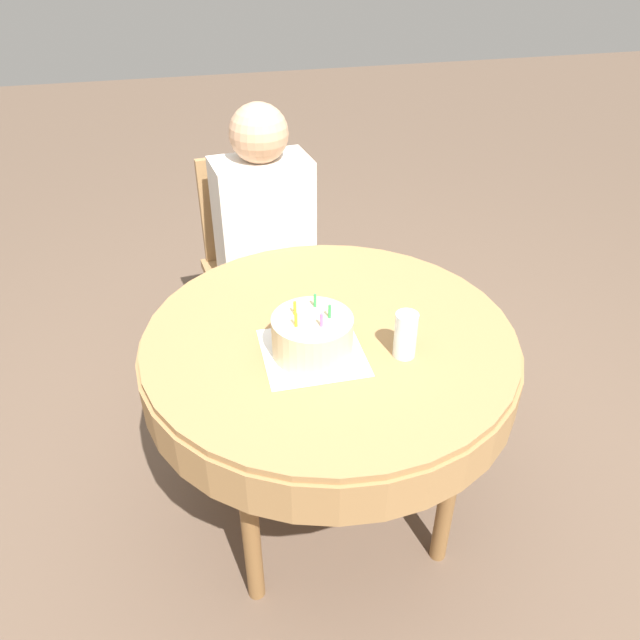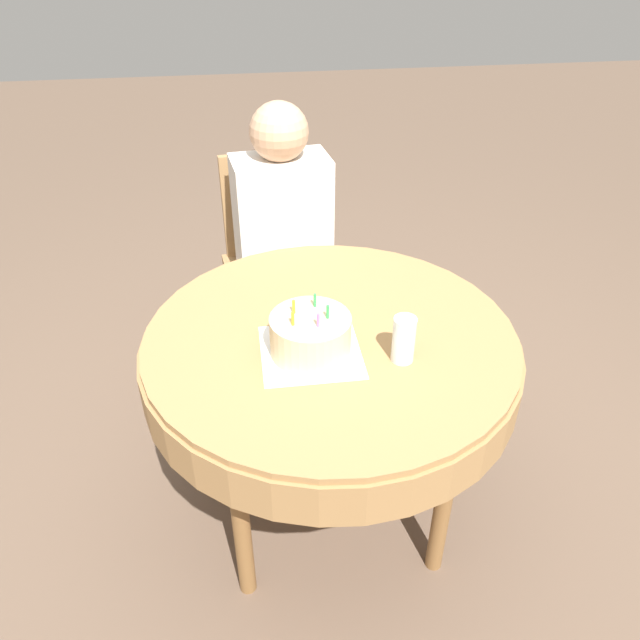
% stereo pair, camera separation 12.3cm
% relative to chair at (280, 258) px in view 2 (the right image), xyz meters
% --- Properties ---
extents(ground_plane, '(12.00, 12.00, 0.00)m').
position_rel_chair_xyz_m(ground_plane, '(0.08, -0.85, -0.48)').
color(ground_plane, brown).
extents(dining_table, '(1.06, 1.06, 0.71)m').
position_rel_chair_xyz_m(dining_table, '(0.08, -0.85, 0.14)').
color(dining_table, '#9E7547').
rests_on(dining_table, ground_plane).
extents(chair, '(0.50, 0.50, 0.88)m').
position_rel_chair_xyz_m(chair, '(0.00, 0.00, 0.00)').
color(chair, '#A37A4C').
rests_on(chair, ground_plane).
extents(person, '(0.38, 0.33, 1.13)m').
position_rel_chair_xyz_m(person, '(0.01, -0.10, 0.20)').
color(person, tan).
rests_on(person, ground_plane).
extents(napkin, '(0.26, 0.26, 0.00)m').
position_rel_chair_xyz_m(napkin, '(0.01, -0.93, 0.23)').
color(napkin, white).
rests_on(napkin, dining_table).
extents(birthday_cake, '(0.21, 0.21, 0.15)m').
position_rel_chair_xyz_m(birthday_cake, '(0.01, -0.93, 0.28)').
color(birthday_cake, beige).
rests_on(birthday_cake, dining_table).
extents(drinking_glass, '(0.06, 0.06, 0.13)m').
position_rel_chair_xyz_m(drinking_glass, '(0.25, -0.99, 0.29)').
color(drinking_glass, silver).
rests_on(drinking_glass, dining_table).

